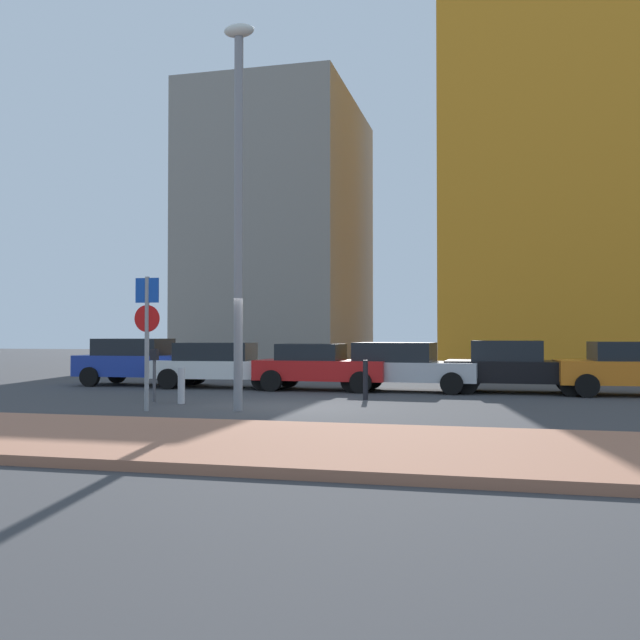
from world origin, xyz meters
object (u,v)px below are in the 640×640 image
object	(u,v)px
parked_car_silver	(403,366)
traffic_bollard_mid	(365,380)
parked_car_white	(221,364)
parked_car_blue	(142,361)
parked_car_orange	(633,368)
parked_car_black	(515,366)
parking_sign_post	(147,326)
parking_meter	(154,368)
street_lamp	(239,187)
traffic_bollard_near	(181,386)
parked_car_red	(320,366)

from	to	relation	value
parked_car_silver	traffic_bollard_mid	xyz separation A→B (m)	(-0.57, -3.09, -0.25)
parked_car_white	parked_car_blue	bearing A→B (deg)	172.90
parked_car_silver	parked_car_orange	distance (m)	6.41
parked_car_black	parking_sign_post	bearing A→B (deg)	-138.58
parking_meter	street_lamp	size ratio (longest dim) A/B	0.15
parked_car_white	traffic_bollard_near	bearing A→B (deg)	-78.56
parked_car_white	parked_car_black	world-z (taller)	parked_car_black
parked_car_orange	traffic_bollard_mid	size ratio (longest dim) A/B	4.14
parked_car_blue	parked_car_white	world-z (taller)	parked_car_blue
parked_car_red	parking_meter	distance (m)	5.68
parked_car_red	traffic_bollard_near	world-z (taller)	parked_car_red
parked_car_orange	traffic_bollard_near	bearing A→B (deg)	-155.47
parked_car_red	parked_car_black	distance (m)	5.77
parked_car_orange	traffic_bollard_near	xyz separation A→B (m)	(-11.19, -5.11, -0.33)
parked_car_blue	parked_car_black	distance (m)	12.06
parked_car_silver	street_lamp	world-z (taller)	street_lamp
parked_car_black	street_lamp	bearing A→B (deg)	-132.72
parked_car_blue	parking_sign_post	world-z (taller)	parking_sign_post
parked_car_black	parked_car_orange	distance (m)	3.17
street_lamp	traffic_bollard_mid	bearing A→B (deg)	55.42
street_lamp	parked_car_red	bearing A→B (deg)	86.88
parked_car_silver	traffic_bollard_near	distance (m)	7.04
parked_car_silver	parking_sign_post	distance (m)	8.48
parked_car_red	parking_meter	xyz separation A→B (m)	(-3.11, -4.75, 0.13)
parking_sign_post	parking_meter	bearing A→B (deg)	112.61
parked_car_red	parked_car_blue	bearing A→B (deg)	174.69
parked_car_orange	street_lamp	size ratio (longest dim) A/B	0.49
parking_meter	parked_car_black	bearing A→B (deg)	30.23
traffic_bollard_mid	parking_meter	bearing A→B (deg)	-159.73
parked_car_black	parked_car_orange	world-z (taller)	parked_car_black
parked_car_orange	traffic_bollard_near	distance (m)	12.31
parked_car_white	parked_car_red	xyz separation A→B (m)	(3.32, -0.21, -0.02)
parked_car_silver	street_lamp	size ratio (longest dim) A/B	0.50
parked_car_blue	parked_car_orange	world-z (taller)	parked_car_blue
parked_car_orange	parked_car_white	bearing A→B (deg)	179.73
parked_car_orange	street_lamp	distance (m)	11.98
parking_meter	street_lamp	distance (m)	5.16
parking_meter	traffic_bollard_near	bearing A→B (deg)	-13.43
street_lamp	traffic_bollard_mid	distance (m)	6.00
parked_car_red	parking_meter	bearing A→B (deg)	-123.19
parked_car_orange	parking_sign_post	size ratio (longest dim) A/B	1.43
parked_car_orange	traffic_bollard_mid	world-z (taller)	parked_car_orange
street_lamp	parked_car_orange	bearing A→B (deg)	34.43
parked_car_orange	parking_meter	xyz separation A→B (m)	(-12.02, -4.91, 0.10)
parked_car_silver	parking_meter	xyz separation A→B (m)	(-5.61, -4.95, 0.10)
parking_sign_post	parked_car_blue	bearing A→B (deg)	118.81
street_lamp	parking_sign_post	bearing A→B (deg)	-165.48
street_lamp	parked_car_black	bearing A→B (deg)	47.28
traffic_bollard_near	traffic_bollard_mid	distance (m)	4.69
parking_sign_post	traffic_bollard_near	size ratio (longest dim) A/B	3.38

